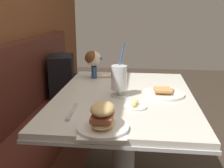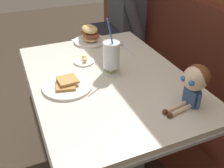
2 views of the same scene
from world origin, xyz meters
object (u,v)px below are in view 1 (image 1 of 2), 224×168
at_px(milkshake_glass, 119,79).
at_px(sandwich_plate, 103,119).
at_px(butter_knife, 71,114).
at_px(backpack, 63,74).
at_px(seated_doll, 94,60).
at_px(butter_saucer, 135,106).
at_px(toast_plate, 163,93).

relative_size(milkshake_glass, sandwich_plate, 1.43).
height_order(milkshake_glass, butter_knife, milkshake_glass).
bearing_deg(backpack, milkshake_glass, -143.86).
bearing_deg(seated_doll, butter_knife, -179.07).
bearing_deg(sandwich_plate, butter_saucer, -25.55).
distance_m(butter_saucer, seated_doll, 0.67).
xyz_separation_m(toast_plate, seated_doll, (0.36, 0.48, 0.12)).
xyz_separation_m(milkshake_glass, butter_saucer, (-0.18, -0.10, -0.09)).
xyz_separation_m(butter_knife, backpack, (1.09, 0.37, -0.09)).
height_order(toast_plate, butter_saucer, toast_plate).
bearing_deg(backpack, sandwich_plate, -156.20).
height_order(sandwich_plate, butter_saucer, sandwich_plate).
distance_m(toast_plate, seated_doll, 0.61).
bearing_deg(butter_knife, milkshake_glass, -33.73).
bearing_deg(backpack, butter_saucer, -145.03).
bearing_deg(butter_saucer, seated_doll, 28.58).
xyz_separation_m(sandwich_plate, butter_saucer, (0.27, -0.13, -0.04)).
bearing_deg(sandwich_plate, milkshake_glass, -3.86).
bearing_deg(butter_knife, toast_plate, -52.51).
relative_size(butter_saucer, butter_knife, 0.51).
relative_size(milkshake_glass, seated_doll, 1.39).
relative_size(toast_plate, butter_saucer, 2.08).
xyz_separation_m(toast_plate, milkshake_glass, (-0.05, 0.26, 0.09)).
bearing_deg(seated_doll, milkshake_glass, -151.76).
relative_size(sandwich_plate, seated_doll, 0.97).
relative_size(toast_plate, butter_knife, 1.06).
xyz_separation_m(milkshake_glass, backpack, (0.78, 0.57, -0.18)).
relative_size(toast_plate, milkshake_glass, 0.79).
relative_size(sandwich_plate, butter_knife, 0.93).
bearing_deg(butter_saucer, milkshake_glass, 29.34).
bearing_deg(butter_knife, butter_saucer, -66.48).
relative_size(toast_plate, seated_doll, 1.10).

